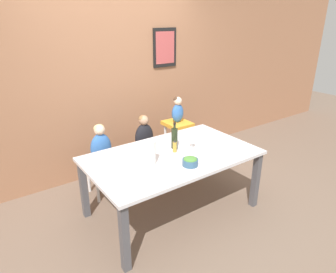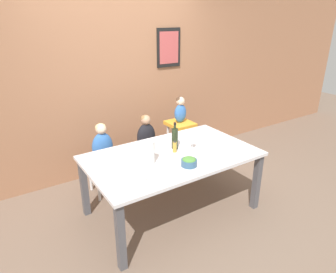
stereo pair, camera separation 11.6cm
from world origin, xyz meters
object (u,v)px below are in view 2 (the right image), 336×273
at_px(person_baby_right, 180,109).
at_px(wine_bottle, 175,138).
at_px(chair_far_center, 147,154).
at_px(paper_towel_roll, 149,152).
at_px(dinner_plate_back_left, 118,155).
at_px(chair_right_highchair, 180,133).
at_px(salad_bowl_large, 189,162).
at_px(person_child_center, 146,134).
at_px(person_child_left, 102,143).
at_px(dinner_plate_front_left, 135,177).
at_px(chair_far_left, 104,166).
at_px(wine_glass_near, 193,140).

distance_m(person_baby_right, wine_bottle, 0.88).
bearing_deg(chair_far_center, paper_towel_roll, -116.91).
bearing_deg(dinner_plate_back_left, chair_right_highchair, 23.16).
bearing_deg(salad_bowl_large, dinner_plate_back_left, 129.44).
relative_size(person_child_center, person_baby_right, 1.34).
bearing_deg(paper_towel_roll, person_child_center, 63.11).
height_order(person_baby_right, paper_towel_roll, person_baby_right).
height_order(person_child_left, salad_bowl_large, person_child_left).
xyz_separation_m(chair_far_center, wine_bottle, (-0.01, -0.68, 0.47)).
bearing_deg(person_child_center, dinner_plate_front_left, -123.83).
height_order(chair_right_highchair, paper_towel_roll, paper_towel_roll).
relative_size(person_child_center, wine_bottle, 1.60).
bearing_deg(person_baby_right, person_child_center, -179.96).
distance_m(chair_far_left, paper_towel_roll, 0.99).
bearing_deg(wine_bottle, dinner_plate_back_left, 164.30).
distance_m(chair_right_highchair, paper_towel_roll, 1.33).
distance_m(chair_right_highchair, person_child_center, 0.56).
xyz_separation_m(salad_bowl_large, dinner_plate_back_left, (-0.50, 0.61, -0.04)).
distance_m(person_child_left, wine_bottle, 0.92).
bearing_deg(dinner_plate_back_left, chair_far_center, 38.73).
height_order(chair_far_left, wine_glass_near, wine_glass_near).
height_order(person_child_left, paper_towel_roll, paper_towel_roll).
height_order(wine_bottle, wine_glass_near, wine_bottle).
bearing_deg(chair_far_left, wine_bottle, -48.31).
relative_size(person_baby_right, dinner_plate_back_left, 1.54).
distance_m(chair_far_left, person_child_center, 0.68).
xyz_separation_m(wine_bottle, salad_bowl_large, (-0.12, -0.43, -0.08)).
bearing_deg(wine_bottle, person_baby_right, 50.79).
xyz_separation_m(chair_right_highchair, wine_bottle, (-0.55, -0.68, 0.28)).
height_order(person_child_left, person_child_center, same).
relative_size(chair_far_left, paper_towel_roll, 1.78).
distance_m(chair_far_center, wine_bottle, 0.83).
xyz_separation_m(chair_far_left, wine_glass_near, (0.76, -0.80, 0.46)).
distance_m(salad_bowl_large, dinner_plate_back_left, 0.79).
height_order(chair_far_center, paper_towel_roll, paper_towel_roll).
height_order(person_child_center, person_baby_right, person_baby_right).
relative_size(chair_right_highchair, dinner_plate_front_left, 3.09).
height_order(chair_far_left, dinner_plate_back_left, dinner_plate_back_left).
bearing_deg(wine_bottle, chair_far_center, 89.55).
xyz_separation_m(person_child_left, wine_bottle, (0.60, -0.68, 0.17)).
xyz_separation_m(person_child_left, paper_towel_roll, (0.18, -0.85, 0.17)).
relative_size(paper_towel_roll, wine_glass_near, 1.58).
xyz_separation_m(chair_right_highchair, dinner_plate_back_left, (-1.17, -0.50, 0.16)).
xyz_separation_m(chair_far_left, chair_right_highchair, (1.15, 0.00, 0.20)).
height_order(person_child_left, dinner_plate_front_left, person_child_left).
height_order(person_child_center, salad_bowl_large, person_child_center).
relative_size(chair_far_center, wine_bottle, 1.45).
bearing_deg(person_child_left, chair_right_highchair, -0.03).
height_order(chair_far_left, dinner_plate_front_left, dinner_plate_front_left).
distance_m(person_child_center, wine_glass_near, 0.83).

